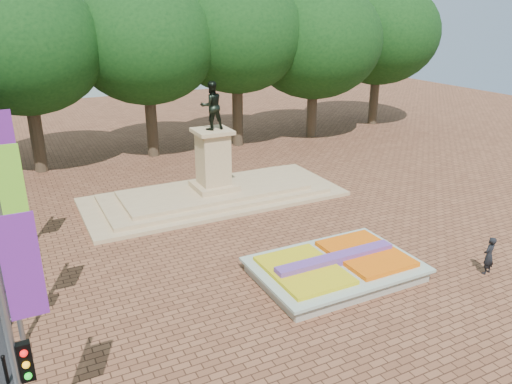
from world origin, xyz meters
The scene contains 7 objects.
ground centered at (0.00, 0.00, 0.00)m, with size 90.00×90.00×0.00m, color brown.
flower_bed centered at (1.03, -2.00, 0.38)m, with size 6.30×4.30×0.91m.
monument centered at (0.00, 8.00, 0.88)m, with size 14.00×6.00×6.40m.
tree_row_back centered at (2.33, 18.00, 6.67)m, with size 44.80×8.80×10.43m.
banner_poles centered at (-10.08, -1.31, 3.88)m, with size 0.88×11.17×7.00m.
bollard_row centered at (-10.70, -1.50, 0.53)m, with size 0.12×13.12×0.98m.
pedestrian centered at (6.50, -4.54, 0.78)m, with size 0.57×0.37×1.57m, color black.
Camera 1 is at (-9.57, -15.99, 9.95)m, focal length 35.00 mm.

